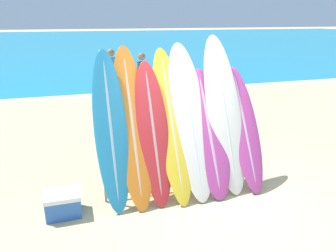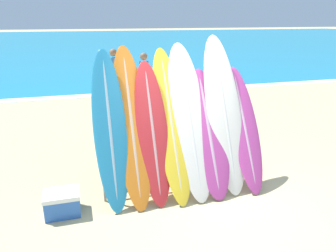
# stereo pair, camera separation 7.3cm
# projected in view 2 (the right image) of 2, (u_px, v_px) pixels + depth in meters

# --- Properties ---
(ground_plane) EXTENTS (160.00, 160.00, 0.00)m
(ground_plane) POSITION_uv_depth(u_px,v_px,m) (220.00, 207.00, 4.82)
(ground_plane) COLOR tan
(ocean_water) EXTENTS (120.00, 60.00, 0.01)m
(ocean_water) POSITION_uv_depth(u_px,v_px,m) (87.00, 41.00, 38.69)
(ocean_water) COLOR teal
(ocean_water) RESTS_ON ground_plane
(surfboard_rack) EXTENTS (2.48, 0.04, 0.82)m
(surfboard_rack) POSITION_uv_depth(u_px,v_px,m) (182.00, 165.00, 5.15)
(surfboard_rack) COLOR gray
(surfboard_rack) RESTS_ON ground_plane
(surfboard_slot_0) EXTENTS (0.48, 1.12, 2.23)m
(surfboard_slot_0) POSITION_uv_depth(u_px,v_px,m) (110.00, 129.00, 4.75)
(surfboard_slot_0) COLOR teal
(surfboard_slot_0) RESTS_ON ground_plane
(surfboard_slot_1) EXTENTS (0.51, 1.26, 2.26)m
(surfboard_slot_1) POSITION_uv_depth(u_px,v_px,m) (132.00, 125.00, 4.87)
(surfboard_slot_1) COLOR orange
(surfboard_slot_1) RESTS_ON ground_plane
(surfboard_slot_2) EXTENTS (0.48, 1.07, 2.04)m
(surfboard_slot_2) POSITION_uv_depth(u_px,v_px,m) (153.00, 132.00, 4.92)
(surfboard_slot_2) COLOR red
(surfboard_slot_2) RESTS_ON ground_plane
(surfboard_slot_3) EXTENTS (0.48, 1.36, 2.21)m
(surfboard_slot_3) POSITION_uv_depth(u_px,v_px,m) (171.00, 123.00, 5.04)
(surfboard_slot_3) COLOR yellow
(surfboard_slot_3) RESTS_ON ground_plane
(surfboard_slot_4) EXTENTS (0.59, 1.37, 2.28)m
(surfboard_slot_4) POSITION_uv_depth(u_px,v_px,m) (189.00, 119.00, 5.12)
(surfboard_slot_4) COLOR silver
(surfboard_slot_4) RESTS_ON ground_plane
(surfboard_slot_5) EXTENTS (0.59, 1.16, 1.87)m
(surfboard_slot_5) POSITION_uv_depth(u_px,v_px,m) (209.00, 132.00, 5.15)
(surfboard_slot_5) COLOR #B23D8E
(surfboard_slot_5) RESTS_ON ground_plane
(surfboard_slot_6) EXTENTS (0.58, 1.26, 2.40)m
(surfboard_slot_6) POSITION_uv_depth(u_px,v_px,m) (224.00, 112.00, 5.26)
(surfboard_slot_6) COLOR silver
(surfboard_slot_6) RESTS_ON ground_plane
(surfboard_slot_7) EXTENTS (0.48, 1.15, 1.88)m
(surfboard_slot_7) POSITION_uv_depth(u_px,v_px,m) (244.00, 128.00, 5.32)
(surfboard_slot_7) COLOR #B23D8E
(surfboard_slot_7) RESTS_ON ground_plane
(person_near_water) EXTENTS (0.30, 0.26, 1.74)m
(person_near_water) POSITION_uv_depth(u_px,v_px,m) (213.00, 93.00, 7.76)
(person_near_water) COLOR #846047
(person_near_water) RESTS_ON ground_plane
(person_mid_beach) EXTENTS (0.29, 0.23, 1.74)m
(person_mid_beach) POSITION_uv_depth(u_px,v_px,m) (114.00, 74.00, 10.34)
(person_mid_beach) COLOR #846047
(person_mid_beach) RESTS_ON ground_plane
(person_far_left) EXTENTS (0.28, 0.22, 1.66)m
(person_far_left) POSITION_uv_depth(u_px,v_px,m) (144.00, 78.00, 9.93)
(person_far_left) COLOR #846047
(person_far_left) RESTS_ON ground_plane
(cooler_box) EXTENTS (0.49, 0.40, 0.34)m
(cooler_box) POSITION_uv_depth(u_px,v_px,m) (62.00, 203.00, 4.61)
(cooler_box) COLOR #2D60B7
(cooler_box) RESTS_ON ground_plane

